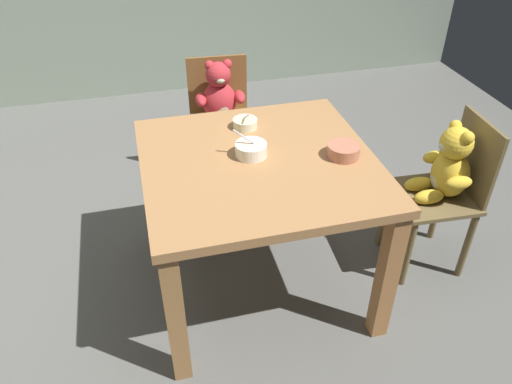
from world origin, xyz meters
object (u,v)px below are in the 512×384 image
object	(u,v)px
porridge_bowl_cream_far_center	(245,123)
porridge_bowl_white_center	(251,149)
teddy_chair_near_right	(446,176)
dining_table	(259,182)
teddy_chair_far_center	(221,109)
porridge_bowl_terracotta_near_right	(344,150)

from	to	relation	value
porridge_bowl_cream_far_center	porridge_bowl_white_center	size ratio (longest dim) A/B	0.85
teddy_chair_near_right	porridge_bowl_cream_far_center	xyz separation A→B (m)	(-0.94, 0.36, 0.23)
dining_table	porridge_bowl_cream_far_center	xyz separation A→B (m)	(0.01, 0.30, 0.15)
teddy_chair_far_center	porridge_bowl_cream_far_center	bearing A→B (deg)	4.71
dining_table	porridge_bowl_white_center	distance (m)	0.16
porridge_bowl_terracotta_near_right	porridge_bowl_cream_far_center	xyz separation A→B (m)	(-0.36, 0.37, -0.01)
dining_table	teddy_chair_far_center	bearing A→B (deg)	89.83
teddy_chair_far_center	porridge_bowl_white_center	size ratio (longest dim) A/B	5.70
teddy_chair_far_center	dining_table	bearing A→B (deg)	3.88
teddy_chair_far_center	porridge_bowl_terracotta_near_right	size ratio (longest dim) A/B	5.87
dining_table	teddy_chair_near_right	bearing A→B (deg)	-3.67
porridge_bowl_terracotta_near_right	porridge_bowl_cream_far_center	world-z (taller)	porridge_bowl_cream_far_center
teddy_chair_far_center	teddy_chair_near_right	distance (m)	1.37
porridge_bowl_terracotta_near_right	teddy_chair_far_center	bearing A→B (deg)	110.40
teddy_chair_far_center	teddy_chair_near_right	bearing A→B (deg)	47.68
teddy_chair_far_center	porridge_bowl_white_center	world-z (taller)	porridge_bowl_white_center
teddy_chair_near_right	porridge_bowl_terracotta_near_right	distance (m)	0.62
porridge_bowl_terracotta_near_right	porridge_bowl_white_center	distance (m)	0.41
porridge_bowl_terracotta_near_right	dining_table	bearing A→B (deg)	170.14
porridge_bowl_white_center	porridge_bowl_terracotta_near_right	bearing A→B (deg)	-15.37
porridge_bowl_cream_far_center	porridge_bowl_terracotta_near_right	bearing A→B (deg)	-45.36
dining_table	teddy_chair_near_right	world-z (taller)	teddy_chair_near_right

